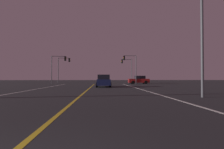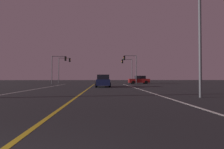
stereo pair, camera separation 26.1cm
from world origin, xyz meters
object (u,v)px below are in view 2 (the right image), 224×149
(traffic_light_far_left, at_px, (64,65))
(car_crossing_side, at_px, (139,80))
(traffic_light_near_left, at_px, (59,63))
(car_ahead_far, at_px, (103,81))
(traffic_light_near_right, at_px, (130,63))
(traffic_light_far_right, at_px, (127,66))
(street_lamp_right_near, at_px, (190,13))

(traffic_light_far_left, bearing_deg, car_crossing_side, -15.27)
(traffic_light_near_left, height_order, traffic_light_far_left, traffic_light_far_left)
(traffic_light_near_left, bearing_deg, car_crossing_side, 3.32)
(car_ahead_far, relative_size, traffic_light_near_right, 0.73)
(traffic_light_near_right, height_order, traffic_light_near_left, traffic_light_near_right)
(car_ahead_far, distance_m, traffic_light_near_right, 13.36)
(traffic_light_near_right, bearing_deg, traffic_light_far_right, -90.83)
(car_ahead_far, distance_m, traffic_light_far_left, 19.69)
(car_ahead_far, relative_size, traffic_light_far_right, 0.76)
(car_ahead_far, distance_m, car_crossing_side, 14.70)
(street_lamp_right_near, bearing_deg, car_ahead_far, -67.26)
(car_crossing_side, relative_size, traffic_light_near_left, 0.76)
(traffic_light_near_left, xyz_separation_m, traffic_light_far_right, (14.57, 5.50, -0.02))
(traffic_light_near_left, distance_m, traffic_light_far_left, 5.50)
(traffic_light_near_right, bearing_deg, car_crossing_side, -154.62)
(car_ahead_far, height_order, car_crossing_side, same)
(traffic_light_far_left, relative_size, street_lamp_right_near, 0.68)
(traffic_light_far_right, bearing_deg, traffic_light_near_left, 20.68)
(car_ahead_far, relative_size, car_crossing_side, 1.00)
(traffic_light_far_left, bearing_deg, car_ahead_far, -62.18)
(car_ahead_far, xyz_separation_m, traffic_light_near_right, (5.57, 11.63, 3.49))
(car_crossing_side, xyz_separation_m, street_lamp_right_near, (-1.91, -26.14, 4.65))
(car_ahead_far, bearing_deg, traffic_light_far_right, -18.24)
(car_ahead_far, height_order, traffic_light_near_right, traffic_light_near_right)
(traffic_light_near_right, xyz_separation_m, traffic_light_far_right, (0.08, 5.50, -0.15))
(car_crossing_side, distance_m, street_lamp_right_near, 26.62)
(traffic_light_far_right, distance_m, traffic_light_far_left, 14.69)
(car_ahead_far, height_order, traffic_light_near_left, traffic_light_near_left)
(car_ahead_far, distance_m, traffic_light_far_right, 18.35)
(traffic_light_near_left, bearing_deg, street_lamp_right_near, -59.89)
(traffic_light_near_right, xyz_separation_m, traffic_light_near_left, (-14.49, 0.00, -0.13))
(street_lamp_right_near, bearing_deg, car_crossing_side, -94.18)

